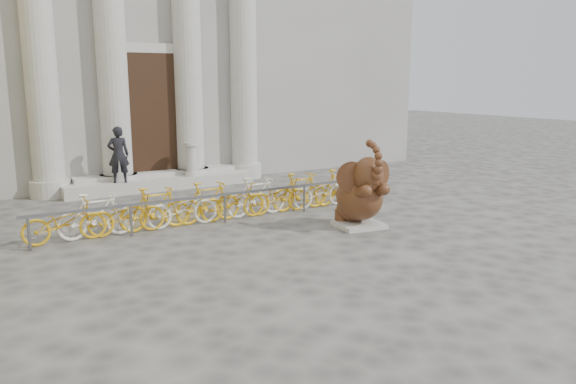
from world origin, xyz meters
TOP-DOWN VIEW (x-y plane):
  - ground at (0.00, 0.00)m, footprint 80.00×80.00m
  - classical_building at (0.00, 14.93)m, footprint 22.00×10.70m
  - entrance_steps at (0.00, 9.40)m, footprint 6.00×1.20m
  - elephant_statue at (2.40, 2.31)m, footprint 1.37×1.59m
  - bike_rack at (-0.14, 4.54)m, footprint 9.01×0.53m
  - pedestrian at (-1.36, 9.05)m, footprint 0.69×0.53m
  - balustrade_post at (0.95, 9.10)m, footprint 0.44×0.44m

SIDE VIEW (x-z plane):
  - ground at x=0.00m, z-range 0.00..0.00m
  - entrance_steps at x=0.00m, z-range 0.00..0.36m
  - bike_rack at x=-0.14m, z-range 0.00..1.00m
  - elephant_statue at x=2.40m, z-range -0.28..1.79m
  - balustrade_post at x=0.95m, z-range 0.32..1.39m
  - pedestrian at x=-1.36m, z-range 0.36..2.04m
  - classical_building at x=0.00m, z-range -0.02..11.98m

